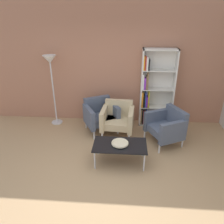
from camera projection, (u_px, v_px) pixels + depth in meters
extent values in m
plane|color=tan|center=(102.00, 183.00, 3.78)|extent=(8.32, 8.32, 0.00)
cube|color=#A87056|center=(112.00, 65.00, 5.39)|extent=(6.40, 0.12, 2.90)
cube|color=silver|center=(141.00, 89.00, 5.35)|extent=(0.03, 0.30, 1.90)
cube|color=silver|center=(173.00, 89.00, 5.30)|extent=(0.03, 0.30, 1.90)
cube|color=silver|center=(161.00, 49.00, 4.92)|extent=(0.80, 0.30, 0.03)
cube|color=silver|center=(154.00, 123.00, 5.72)|extent=(0.80, 0.30, 0.03)
cube|color=silver|center=(157.00, 87.00, 5.45)|extent=(0.80, 0.02, 1.90)
cube|color=silver|center=(156.00, 106.00, 5.52)|extent=(0.76, 0.28, 0.02)
cube|color=silver|center=(157.00, 89.00, 5.32)|extent=(0.76, 0.28, 0.02)
cube|color=silver|center=(159.00, 70.00, 5.13)|extent=(0.76, 0.28, 0.02)
cube|color=olive|center=(141.00, 115.00, 5.62)|extent=(0.03, 0.23, 0.39)
cube|color=black|center=(142.00, 115.00, 5.63)|extent=(0.02, 0.24, 0.40)
cube|color=red|center=(144.00, 117.00, 5.62)|extent=(0.03, 0.20, 0.31)
cube|color=orange|center=(145.00, 117.00, 5.61)|extent=(0.02, 0.19, 0.31)
cube|color=blue|center=(147.00, 116.00, 5.62)|extent=(0.02, 0.22, 0.35)
cube|color=orange|center=(142.00, 99.00, 5.42)|extent=(0.04, 0.20, 0.37)
cube|color=black|center=(144.00, 100.00, 5.45)|extent=(0.04, 0.24, 0.29)
cube|color=blue|center=(145.00, 99.00, 5.44)|extent=(0.02, 0.25, 0.37)
cube|color=purple|center=(147.00, 101.00, 5.44)|extent=(0.03, 0.21, 0.27)
cube|color=yellow|center=(148.00, 99.00, 5.39)|extent=(0.03, 0.18, 0.40)
cube|color=white|center=(143.00, 82.00, 5.22)|extent=(0.03, 0.19, 0.36)
cube|color=purple|center=(145.00, 83.00, 5.23)|extent=(0.04, 0.19, 0.28)
cube|color=olive|center=(146.00, 82.00, 5.22)|extent=(0.02, 0.18, 0.33)
cube|color=olive|center=(148.00, 81.00, 5.21)|extent=(0.03, 0.19, 0.40)
cube|color=orange|center=(144.00, 63.00, 5.03)|extent=(0.03, 0.17, 0.32)
cube|color=red|center=(146.00, 63.00, 5.04)|extent=(0.02, 0.20, 0.31)
cube|color=white|center=(147.00, 63.00, 5.06)|extent=(0.04, 0.23, 0.30)
cube|color=black|center=(149.00, 64.00, 5.04)|extent=(0.02, 0.19, 0.26)
cube|color=black|center=(120.00, 145.00, 4.13)|extent=(1.00, 0.56, 0.02)
cylinder|color=silver|center=(95.00, 160.00, 4.04)|extent=(0.03, 0.03, 0.38)
cylinder|color=silver|center=(144.00, 162.00, 3.98)|extent=(0.03, 0.03, 0.38)
cylinder|color=silver|center=(98.00, 146.00, 4.45)|extent=(0.03, 0.03, 0.38)
cylinder|color=silver|center=(143.00, 148.00, 4.39)|extent=(0.03, 0.03, 0.38)
cylinder|color=beige|center=(120.00, 144.00, 4.12)|extent=(0.13, 0.13, 0.02)
cylinder|color=beige|center=(120.00, 143.00, 4.11)|extent=(0.32, 0.32, 0.02)
torus|color=beige|center=(120.00, 143.00, 4.11)|extent=(0.32, 0.32, 0.02)
cube|color=#4C566B|center=(101.00, 119.00, 5.27)|extent=(0.84, 0.81, 0.16)
cube|color=#4C566B|center=(97.00, 104.00, 5.38)|extent=(0.62, 0.41, 0.38)
cube|color=#4C566B|center=(89.00, 117.00, 5.10)|extent=(0.38, 0.59, 0.46)
cube|color=#4C566B|center=(113.00, 113.00, 5.33)|extent=(0.38, 0.59, 0.46)
cylinder|color=silver|center=(94.00, 135.00, 4.99)|extent=(0.04, 0.04, 0.24)
cylinder|color=silver|center=(118.00, 129.00, 5.21)|extent=(0.04, 0.04, 0.24)
cylinder|color=silver|center=(86.00, 124.00, 5.47)|extent=(0.04, 0.04, 0.24)
cylinder|color=silver|center=(108.00, 119.00, 5.69)|extent=(0.04, 0.04, 0.24)
cube|color=#C6B289|center=(117.00, 123.00, 5.09)|extent=(0.69, 0.63, 0.16)
cube|color=#C6B289|center=(119.00, 107.00, 5.21)|extent=(0.65, 0.17, 0.38)
cube|color=#C6B289|center=(104.00, 118.00, 5.07)|extent=(0.15, 0.63, 0.46)
cube|color=#C6B289|center=(131.00, 120.00, 4.98)|extent=(0.15, 0.63, 0.46)
cylinder|color=silver|center=(102.00, 136.00, 4.94)|extent=(0.04, 0.04, 0.24)
cylinder|color=silver|center=(129.00, 138.00, 4.85)|extent=(0.04, 0.04, 0.24)
cylinder|color=silver|center=(107.00, 124.00, 5.46)|extent=(0.04, 0.04, 0.24)
cylinder|color=silver|center=(131.00, 126.00, 5.37)|extent=(0.04, 0.04, 0.24)
cube|color=#4C566B|center=(165.00, 130.00, 4.78)|extent=(0.80, 0.83, 0.16)
cube|color=#4C566B|center=(176.00, 117.00, 4.76)|extent=(0.39, 0.63, 0.38)
cube|color=#4C566B|center=(156.00, 120.00, 4.99)|extent=(0.60, 0.37, 0.46)
cube|color=#4C566B|center=(173.00, 132.00, 4.47)|extent=(0.60, 0.37, 0.46)
cylinder|color=silver|center=(145.00, 134.00, 5.01)|extent=(0.04, 0.04, 0.24)
cylinder|color=silver|center=(159.00, 148.00, 4.51)|extent=(0.04, 0.04, 0.24)
cylinder|color=silver|center=(166.00, 129.00, 5.21)|extent=(0.04, 0.04, 0.24)
cylinder|color=silver|center=(182.00, 142.00, 4.71)|extent=(0.04, 0.04, 0.24)
cylinder|color=silver|center=(57.00, 122.00, 5.78)|extent=(0.28, 0.28, 0.02)
cylinder|color=silver|center=(54.00, 92.00, 5.43)|extent=(0.03, 0.03, 1.65)
cone|color=white|center=(50.00, 59.00, 5.09)|extent=(0.32, 0.32, 0.18)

